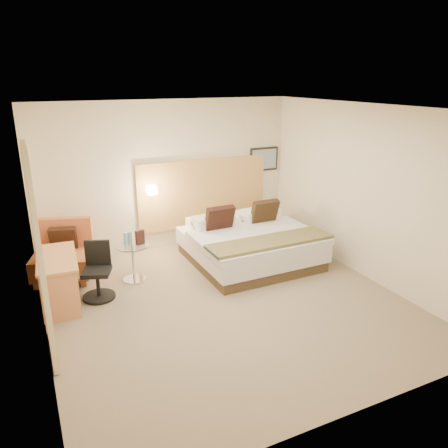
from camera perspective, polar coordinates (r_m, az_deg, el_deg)
name	(u,v)px	position (r m, az deg, el deg)	size (l,w,h in m)	color
floor	(226,302)	(6.38, 0.27, -10.17)	(4.80, 5.00, 0.02)	#7D6B54
ceiling	(226,107)	(5.59, 0.31, 15.01)	(4.80, 5.00, 0.02)	silver
wall_back	(167,175)	(8.11, -7.42, 6.32)	(4.80, 0.02, 2.70)	beige
wall_front	(354,291)	(3.89, 16.58, -8.40)	(4.80, 0.02, 2.70)	beige
wall_left	(32,239)	(5.33, -23.84, -1.82)	(0.02, 5.00, 2.70)	beige
wall_right	(365,193)	(7.18, 17.96, 3.93)	(0.02, 5.00, 2.70)	beige
headboard_panel	(204,193)	(8.40, -2.67, 4.08)	(2.60, 0.04, 1.30)	tan
art_frame	(264,159)	(8.87, 5.23, 8.45)	(0.62, 0.03, 0.47)	black
art_canvas	(264,159)	(8.85, 5.30, 8.43)	(0.54, 0.01, 0.39)	#748BA0
lamp_arm	(151,189)	(7.97, -9.55, 4.52)	(0.02, 0.02, 0.12)	silver
lamp_shade	(152,190)	(7.92, -9.43, 4.43)	(0.15, 0.15, 0.15)	#F6E5C0
curtain	(39,257)	(5.14, -22.97, -4.00)	(0.06, 0.90, 2.42)	beige
bottle_a	(126,239)	(6.89, -12.72, -1.93)	(0.06, 0.06, 0.21)	#99D6ED
bottle_b	(130,238)	(6.92, -12.19, -1.78)	(0.06, 0.06, 0.21)	#92B7E2
menu_folder	(140,237)	(6.88, -10.92, -1.71)	(0.14, 0.05, 0.23)	#391B17
bed	(249,244)	(7.57, 3.35, -2.58)	(2.09, 2.00, 1.00)	#413220
lounge_chair	(63,256)	(7.40, -20.23, -3.92)	(1.06, 0.99, 0.92)	tan
side_table	(133,261)	(7.01, -11.78, -4.71)	(0.64, 0.64, 0.59)	silver
desk	(59,267)	(6.53, -20.72, -5.22)	(0.59, 1.17, 0.71)	#C9844E
desk_chair	(98,276)	(6.61, -16.15, -6.48)	(0.61, 0.61, 0.83)	black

